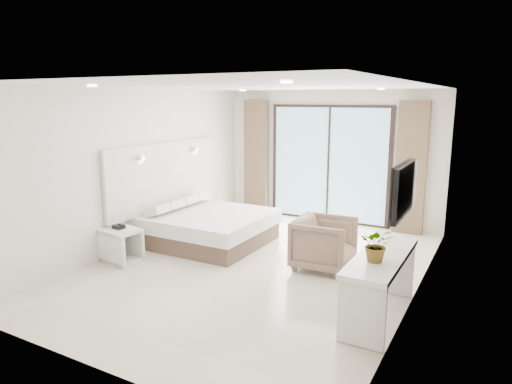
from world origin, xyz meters
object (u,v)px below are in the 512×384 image
Objects in this scene: nightstand at (121,245)px; console_desk at (381,272)px; armchair at (324,241)px; bed at (209,227)px.

nightstand is 0.38× the size of console_desk.
console_desk is at bearing 8.41° from nightstand.
nightstand is 0.73× the size of armchair.
bed is at bearing 157.72° from console_desk.
armchair is at bearing -4.84° from bed.
bed is 2.25m from armchair.
bed is 1.18× the size of console_desk.
console_desk reaches higher than nightstand.
bed is at bearing 72.82° from nightstand.
armchair reaches higher than bed.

